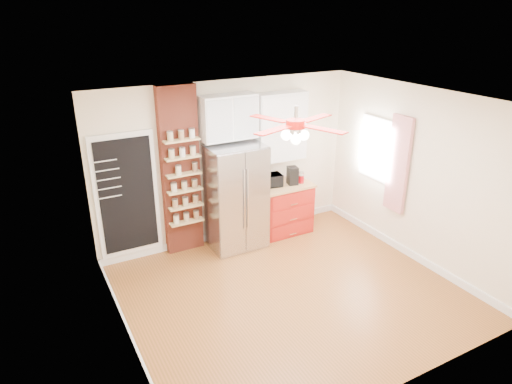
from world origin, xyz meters
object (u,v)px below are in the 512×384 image
canister_left (301,179)px  pantry_jar_oats (178,170)px  ceiling_fan (296,124)px  coffee_maker (292,176)px  red_cabinet (284,208)px  fridge (235,197)px  toaster_oven (270,180)px

canister_left → pantry_jar_oats: pantry_jar_oats is taller
ceiling_fan → coffee_maker: bearing=57.2°
ceiling_fan → canister_left: (1.20, 1.59, -1.45)m
red_cabinet → coffee_maker: (0.12, -0.06, 0.60)m
pantry_jar_oats → ceiling_fan: bearing=-61.8°
ceiling_fan → pantry_jar_oats: ceiling_fan is taller
pantry_jar_oats → coffee_maker: bearing=-3.9°
fridge → ceiling_fan: 2.25m
coffee_maker → toaster_oven: bearing=178.8°
ceiling_fan → toaster_oven: ceiling_fan is taller
ceiling_fan → toaster_oven: bearing=69.1°
coffee_maker → red_cabinet: bearing=165.2°
red_cabinet → canister_left: size_ratio=6.70×
toaster_oven → ceiling_fan: bearing=-104.1°
red_cabinet → coffee_maker: coffee_maker is taller
fridge → ceiling_fan: size_ratio=1.25×
red_cabinet → pantry_jar_oats: size_ratio=6.80×
canister_left → coffee_maker: bearing=171.2°
canister_left → fridge: bearing=178.3°
fridge → toaster_oven: 0.72m
coffee_maker → canister_left: 0.18m
toaster_oven → canister_left: bearing=-4.9°
toaster_oven → fridge: bearing=-166.8°
ceiling_fan → red_cabinet: bearing=61.3°
ceiling_fan → coffee_maker: size_ratio=4.52×
fridge → canister_left: bearing=-1.7°
fridge → coffee_maker: bearing=-0.6°
red_cabinet → fridge: bearing=-177.0°
red_cabinet → coffee_maker: size_ratio=3.03×
ceiling_fan → pantry_jar_oats: (-0.94, 1.75, -0.98)m
coffee_maker → canister_left: (0.16, -0.03, -0.08)m
coffee_maker → canister_left: size_ratio=2.21×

